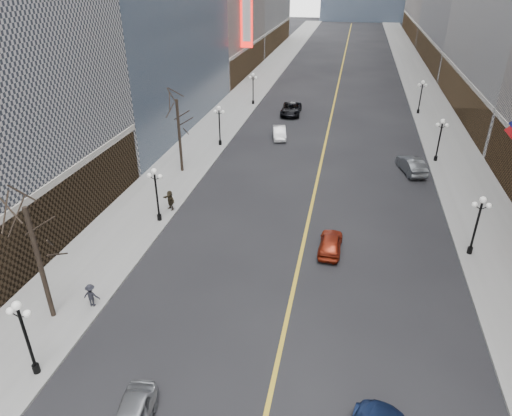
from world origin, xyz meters
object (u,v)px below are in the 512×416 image
at_px(streetlamp_east_3, 421,93).
at_px(streetlamp_west_2, 219,121).
at_px(streetlamp_east_1, 478,220).
at_px(streetlamp_west_1, 156,189).
at_px(streetlamp_west_3, 253,85).
at_px(car_nb_far, 291,109).
at_px(car_nb_mid, 279,133).
at_px(car_sb_mid, 331,243).
at_px(car_sb_far, 412,165).
at_px(streetlamp_west_0, 24,331).
at_px(streetlamp_east_2, 440,136).

distance_m(streetlamp_east_3, streetlamp_west_2, 29.68).
distance_m(streetlamp_east_1, streetlamp_west_1, 23.60).
bearing_deg(streetlamp_west_3, car_nb_far, -31.82).
bearing_deg(streetlamp_west_3, streetlamp_west_1, -90.00).
distance_m(car_nb_mid, car_sb_mid, 24.75).
relative_size(streetlamp_west_2, streetlamp_west_3, 1.00).
height_order(car_nb_far, car_sb_far, car_sb_far).
bearing_deg(car_sb_mid, car_sb_far, -111.89).
bearing_deg(car_sb_far, streetlamp_east_1, 85.79).
xyz_separation_m(streetlamp_east_1, streetlamp_west_1, (-23.60, 0.00, 0.00)).
xyz_separation_m(streetlamp_west_0, car_nb_mid, (6.22, 38.06, -2.21)).
xyz_separation_m(streetlamp_east_3, streetlamp_west_2, (-23.60, -18.00, 0.00)).
distance_m(streetlamp_west_0, car_nb_mid, 38.63).
distance_m(streetlamp_east_1, streetlamp_west_2, 29.68).
bearing_deg(car_nb_mid, streetlamp_west_2, -158.81).
bearing_deg(car_sb_far, streetlamp_west_3, -60.91).
relative_size(car_nb_mid, car_sb_mid, 1.05).
bearing_deg(car_nb_mid, streetlamp_west_3, 102.13).
xyz_separation_m(streetlamp_east_2, streetlamp_west_0, (-23.60, -34.00, 0.00)).
bearing_deg(streetlamp_west_1, streetlamp_east_3, 56.75).
height_order(streetlamp_east_2, car_sb_mid, streetlamp_east_2).
relative_size(streetlamp_east_1, car_nb_mid, 1.08).
bearing_deg(streetlamp_east_1, streetlamp_west_0, -145.86).
distance_m(streetlamp_east_3, car_nb_far, 17.92).
xyz_separation_m(streetlamp_east_2, streetlamp_west_3, (-23.60, 18.00, 0.00)).
bearing_deg(streetlamp_east_2, streetlamp_east_1, -90.00).
relative_size(streetlamp_east_3, streetlamp_west_1, 1.00).
bearing_deg(streetlamp_east_1, streetlamp_west_1, 180.00).
distance_m(streetlamp_west_0, streetlamp_west_1, 16.00).
bearing_deg(streetlamp_west_0, streetlamp_east_2, 55.23).
relative_size(streetlamp_east_2, streetlamp_west_0, 1.00).
bearing_deg(car_sb_far, streetlamp_west_0, 40.71).
bearing_deg(car_sb_mid, car_nb_far, -75.69).
relative_size(streetlamp_east_2, car_sb_mid, 1.13).
height_order(streetlamp_west_3, car_sb_mid, streetlamp_west_3).
bearing_deg(car_nb_mid, streetlamp_west_1, -117.69).
relative_size(streetlamp_west_0, car_sb_far, 0.95).
bearing_deg(streetlamp_west_0, car_nb_far, 82.63).
height_order(streetlamp_east_2, streetlamp_west_2, same).
bearing_deg(streetlamp_east_1, streetlamp_east_2, 90.00).
bearing_deg(car_sb_mid, streetlamp_west_2, -53.09).
xyz_separation_m(streetlamp_east_3, car_nb_mid, (-17.38, -13.94, -2.21)).
bearing_deg(car_nb_mid, streetlamp_east_2, -25.09).
relative_size(streetlamp_east_2, streetlamp_west_1, 1.00).
relative_size(streetlamp_east_3, streetlamp_west_0, 1.00).
bearing_deg(car_nb_far, streetlamp_east_2, -41.13).
height_order(streetlamp_east_1, car_nb_far, streetlamp_east_1).
xyz_separation_m(car_nb_mid, car_nb_far, (0.00, 10.08, 0.09)).
distance_m(car_sb_mid, car_sb_far, 17.54).
relative_size(streetlamp_west_3, car_sb_mid, 1.13).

